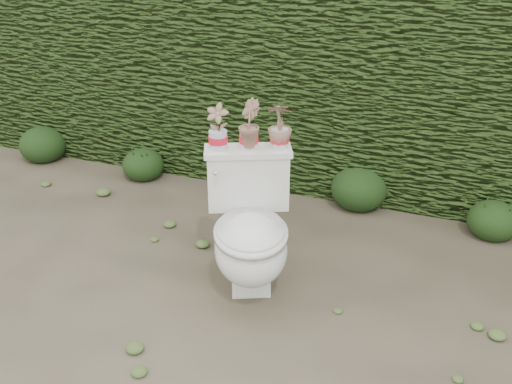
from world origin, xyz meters
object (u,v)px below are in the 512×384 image
at_px(toilet, 250,233).
at_px(potted_plant_center, 249,126).
at_px(potted_plant_right, 280,127).
at_px(potted_plant_left, 218,128).

height_order(toilet, potted_plant_center, potted_plant_center).
relative_size(toilet, potted_plant_center, 2.98).
bearing_deg(potted_plant_right, potted_plant_center, 6.21).
distance_m(toilet, potted_plant_left, 0.62).
height_order(potted_plant_left, potted_plant_right, potted_plant_left).
xyz_separation_m(toilet, potted_plant_right, (0.07, 0.29, 0.55)).
bearing_deg(potted_plant_right, potted_plant_left, 6.21).
height_order(toilet, potted_plant_right, potted_plant_right).
relative_size(toilet, potted_plant_left, 3.21).
distance_m(toilet, potted_plant_right, 0.62).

